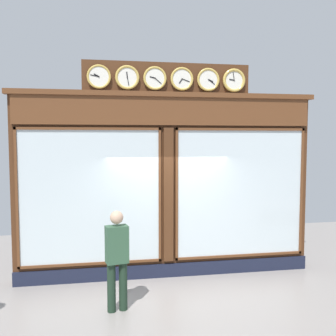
% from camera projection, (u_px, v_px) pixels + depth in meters
% --- Properties ---
extents(shop_facade, '(6.26, 0.42, 4.40)m').
position_uv_depth(shop_facade, '(167.00, 183.00, 8.01)').
color(shop_facade, '#4C2B16').
rests_on(shop_facade, ground_plane).
extents(pedestrian, '(0.40, 0.29, 1.69)m').
position_uv_depth(pedestrian, '(117.00, 256.00, 6.37)').
color(pedestrian, '#1C2F21').
rests_on(pedestrian, ground_plane).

